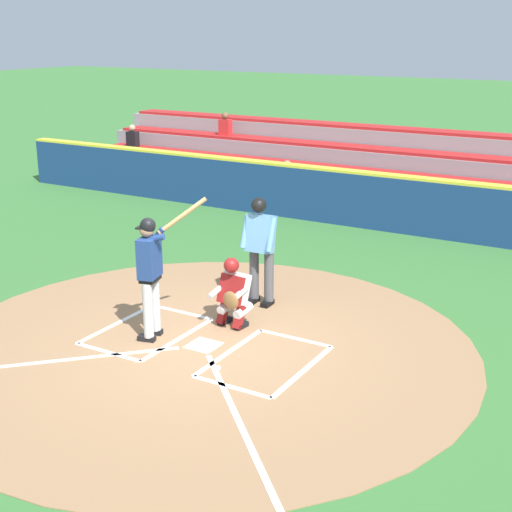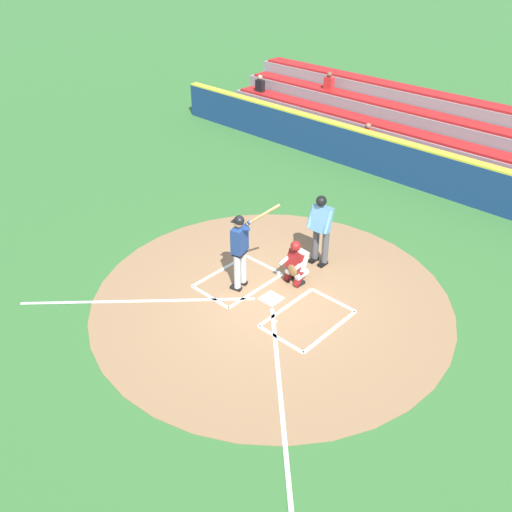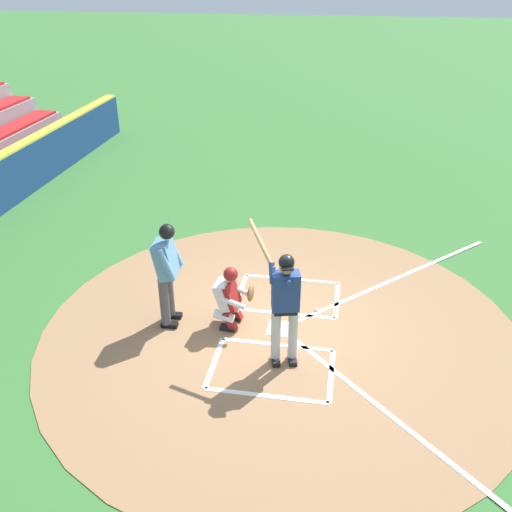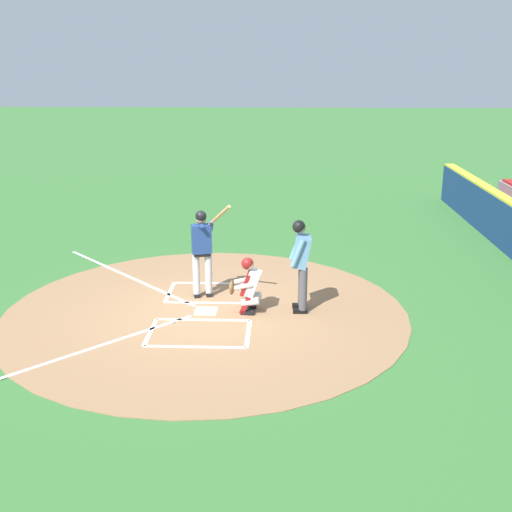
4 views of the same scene
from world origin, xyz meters
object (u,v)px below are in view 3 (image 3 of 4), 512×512
(batter, at_px, (285,301))
(plate_umpire, at_px, (167,268))
(catcher, at_px, (230,296))
(baseball, at_px, (317,310))

(batter, relative_size, plate_umpire, 1.14)
(catcher, bearing_deg, batter, 51.15)
(batter, bearing_deg, catcher, -128.85)
(plate_umpire, bearing_deg, catcher, 95.95)
(catcher, distance_m, baseball, 1.65)
(batter, height_order, baseball, batter)
(batter, distance_m, catcher, 1.37)
(plate_umpire, distance_m, baseball, 2.76)
(plate_umpire, bearing_deg, batter, 71.12)
(batter, xyz_separation_m, baseball, (-1.44, 0.42, -1.06))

